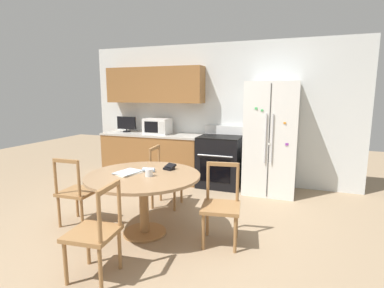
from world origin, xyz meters
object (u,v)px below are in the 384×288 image
at_px(microwave, 157,126).
at_px(candle_glass, 149,173).
at_px(oven_range, 220,161).
at_px(refrigerator, 271,138).
at_px(dining_chair_left, 77,192).
at_px(dining_chair_far, 165,178).
at_px(dining_chair_right, 221,206).
at_px(countertop_tv, 127,124).
at_px(wallet, 170,167).
at_px(dining_chair_near, 95,233).

xyz_separation_m(microwave, candle_glass, (1.01, -2.25, -0.27)).
bearing_deg(microwave, oven_range, -1.81).
height_order(refrigerator, candle_glass, refrigerator).
xyz_separation_m(refrigerator, dining_chair_left, (-2.19, -2.19, -0.50)).
height_order(refrigerator, microwave, refrigerator).
xyz_separation_m(oven_range, dining_chair_far, (-0.52, -1.24, -0.03)).
xyz_separation_m(dining_chair_left, dining_chair_far, (0.78, 1.00, 0.00)).
relative_size(microwave, candle_glass, 5.53).
bearing_deg(dining_chair_right, refrigerator, -108.85).
height_order(countertop_tv, dining_chair_left, countertop_tv).
xyz_separation_m(dining_chair_left, dining_chair_right, (1.86, 0.18, 0.00)).
distance_m(oven_range, candle_glass, 2.24).
bearing_deg(wallet, dining_chair_far, 120.33).
distance_m(microwave, countertop_tv, 0.72).
distance_m(refrigerator, dining_chair_right, 2.10).
bearing_deg(countertop_tv, refrigerator, -2.52).
distance_m(candle_glass, wallet, 0.38).
bearing_deg(wallet, countertop_tv, 133.61).
bearing_deg(oven_range, refrigerator, -2.70).
bearing_deg(dining_chair_near, oven_range, -12.21).
height_order(microwave, candle_glass, microwave).
bearing_deg(dining_chair_far, countertop_tv, -137.00).
bearing_deg(dining_chair_far, refrigerator, 125.10).
distance_m(dining_chair_near, dining_chair_far, 1.86).
height_order(dining_chair_right, candle_glass, dining_chair_right).
height_order(dining_chair_right, wallet, dining_chair_right).
bearing_deg(refrigerator, dining_chair_left, -134.95).
relative_size(oven_range, countertop_tv, 2.63).
relative_size(dining_chair_right, dining_chair_far, 1.00).
xyz_separation_m(microwave, countertop_tv, (-0.72, 0.04, 0.02)).
relative_size(oven_range, dining_chair_right, 1.20).
bearing_deg(dining_chair_right, wallet, -26.28).
height_order(dining_chair_far, candle_glass, dining_chair_far).
xyz_separation_m(microwave, dining_chair_near, (0.93, -3.13, -0.61)).
distance_m(dining_chair_near, candle_glass, 0.95).
height_order(oven_range, countertop_tv, countertop_tv).
bearing_deg(dining_chair_left, candle_glass, -1.00).
xyz_separation_m(dining_chair_near, candle_glass, (0.08, 0.89, 0.34)).
distance_m(microwave, dining_chair_far, 1.61).
distance_m(dining_chair_left, dining_chair_right, 1.87).
xyz_separation_m(candle_glass, wallet, (0.10, 0.37, -0.01)).
relative_size(candle_glass, wallet, 0.56).
bearing_deg(wallet, candle_glass, -104.64).
height_order(dining_chair_right, dining_chair_near, same).
distance_m(microwave, dining_chair_left, 2.36).
relative_size(countertop_tv, dining_chair_far, 0.45).
bearing_deg(oven_range, dining_chair_far, -112.71).
relative_size(oven_range, microwave, 2.22).
height_order(dining_chair_left, dining_chair_right, same).
xyz_separation_m(refrigerator, dining_chair_near, (-1.24, -3.05, -0.50)).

